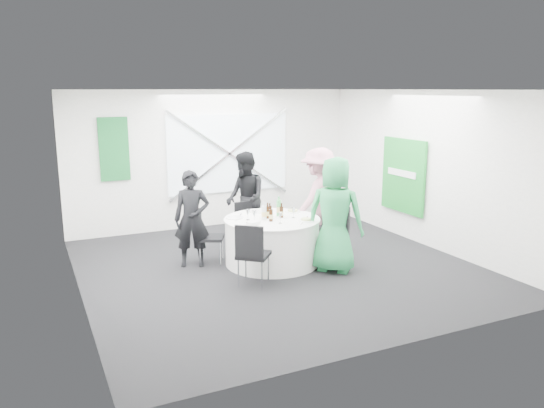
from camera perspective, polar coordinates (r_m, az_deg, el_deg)
name	(u,v)px	position (r m, az deg, el deg)	size (l,w,h in m)	color
floor	(277,267)	(8.62, 0.57, -6.77)	(6.00, 6.00, 0.00)	black
ceiling	(278,90)	(8.14, 0.61, 12.19)	(6.00, 6.00, 0.00)	silver
wall_back	(214,159)	(11.02, -6.22, 4.85)	(6.00, 6.00, 0.00)	white
wall_front	(400,225)	(5.77, 13.62, -2.26)	(6.00, 6.00, 0.00)	white
wall_left	(74,198)	(7.49, -20.56, 0.62)	(6.00, 6.00, 0.00)	white
wall_right	(428,169)	(9.93, 16.43, 3.60)	(6.00, 6.00, 0.00)	white
window_panel	(229,153)	(11.07, -4.69, 5.44)	(2.60, 0.03, 1.60)	silver
window_brace_a	(229,154)	(11.03, -4.61, 5.42)	(0.05, 0.05, 3.16)	silver
window_brace_b	(229,154)	(11.03, -4.61, 5.42)	(0.05, 0.05, 3.16)	silver
green_banner	(114,149)	(10.46, -16.62, 5.67)	(0.55, 0.04, 1.20)	#125D27
green_sign	(403,176)	(10.37, 13.93, 2.98)	(0.05, 1.20, 1.40)	#198A2B
banquet_table	(272,241)	(8.67, 0.00, -4.00)	(1.56, 1.56, 0.76)	silver
chair_back	(246,221)	(9.53, -2.79, -1.89)	(0.39, 0.40, 0.83)	black
chair_back_left	(206,233)	(8.72, -7.13, -3.06)	(0.54, 0.54, 0.89)	black
chair_back_right	(318,221)	(9.43, 4.98, -1.87)	(0.51, 0.51, 0.88)	black
chair_front_right	(340,234)	(8.47, 7.32, -3.19)	(0.62, 0.61, 0.97)	black
chair_front_left	(252,250)	(7.59, -2.20, -5.02)	(0.61, 0.61, 0.95)	black
person_man_back_left	(192,219)	(8.56, -8.61, -1.59)	(0.57, 0.37, 1.56)	black
person_man_back	(245,198)	(9.69, -2.88, 0.61)	(0.83, 0.46, 1.71)	black
person_woman_pink	(319,198)	(9.49, 5.08, 0.62)	(1.17, 0.54, 1.81)	#BF7C8D
person_woman_green	(335,215)	(8.25, 6.79, -1.17)	(0.89, 0.58, 1.81)	#299954
plate_back	(258,211)	(9.03, -1.53, -0.80)	(0.29, 0.29, 0.01)	white
plate_back_left	(235,218)	(8.62, -4.04, -1.48)	(0.28, 0.28, 0.01)	white
plate_back_right	(293,211)	(9.03, 2.23, -0.76)	(0.26, 0.26, 0.04)	white
plate_front_right	(306,220)	(8.44, 3.68, -1.71)	(0.24, 0.24, 0.04)	white
plate_front_left	(251,226)	(8.08, -2.24, -2.38)	(0.26, 0.26, 0.01)	white
napkin	(253,223)	(8.11, -2.03, -2.08)	(0.19, 0.13, 0.05)	silver
beer_bottle_a	(268,212)	(8.56, -0.48, -0.91)	(0.06, 0.06, 0.26)	#361A09
beer_bottle_b	(270,212)	(8.61, -0.24, -0.89)	(0.06, 0.06, 0.24)	#361A09
beer_bottle_c	(281,212)	(8.61, 1.02, -0.88)	(0.06, 0.06, 0.24)	#361A09
beer_bottle_d	(271,215)	(8.37, -0.11, -1.23)	(0.06, 0.06, 0.25)	#361A09
green_water_bottle	(279,208)	(8.72, 0.74, -0.45)	(0.08, 0.08, 0.33)	#45B45D
clear_water_bottle	(264,213)	(8.47, -0.87, -0.96)	(0.08, 0.08, 0.29)	silver
wine_glass_a	(248,212)	(8.46, -2.63, -0.90)	(0.07, 0.07, 0.17)	white
wine_glass_b	(294,210)	(8.61, 2.33, -0.67)	(0.07, 0.07, 0.17)	white
wine_glass_c	(254,214)	(8.37, -1.92, -1.03)	(0.07, 0.07, 0.17)	white
wine_glass_d	(280,215)	(8.24, 0.90, -1.24)	(0.07, 0.07, 0.17)	white
fork_a	(269,210)	(9.13, -0.32, -0.69)	(0.01, 0.15, 0.01)	silver
knife_a	(251,212)	(9.01, -2.32, -0.87)	(0.01, 0.15, 0.01)	silver
fork_b	(241,215)	(8.83, -3.39, -1.17)	(0.01, 0.15, 0.01)	silver
knife_b	(237,220)	(8.49, -3.82, -1.72)	(0.01, 0.15, 0.01)	silver
fork_c	(302,223)	(8.26, 3.24, -2.11)	(0.01, 0.15, 0.01)	silver
knife_c	(307,217)	(8.66, 3.78, -1.43)	(0.01, 0.15, 0.01)	silver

